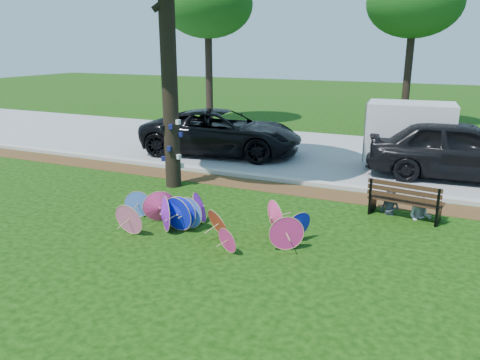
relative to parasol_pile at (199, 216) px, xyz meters
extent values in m
plane|color=black|center=(-0.07, -0.77, -0.37)|extent=(90.00, 90.00, 0.00)
cube|color=#472D16|center=(-0.07, 3.73, -0.36)|extent=(90.00, 1.00, 0.01)
cube|color=#B7B5AD|center=(-0.07, 4.43, -0.31)|extent=(90.00, 0.30, 0.12)
cube|color=gray|center=(-0.07, 8.58, -0.36)|extent=(90.00, 8.00, 0.01)
cylinder|color=black|center=(-2.35, 2.71, 2.85)|extent=(0.44, 0.44, 6.43)
cone|color=#0F1BCC|center=(-0.43, -0.11, 0.03)|extent=(0.81, 0.37, 0.80)
cone|color=red|center=(0.59, -0.16, -0.01)|extent=(0.79, 0.68, 0.70)
cone|color=purple|center=(-0.23, 0.55, 0.00)|extent=(0.58, 0.82, 0.73)
cone|color=#4876E1|center=(-0.30, 0.11, 0.00)|extent=(0.74, 0.17, 0.73)
cone|color=#4876E1|center=(-1.77, 0.22, -0.04)|extent=(0.64, 0.36, 0.65)
cone|color=pink|center=(-1.27, -0.75, -0.01)|extent=(0.74, 0.29, 0.73)
cone|color=#0F1BCC|center=(-0.41, -0.17, 0.03)|extent=(0.80, 0.19, 0.79)
cone|color=#DA2876|center=(2.04, -0.11, -0.01)|extent=(0.67, 0.44, 0.72)
cone|color=#4876E1|center=(-0.71, 0.48, -0.11)|extent=(0.43, 0.57, 0.52)
cone|color=#0F1BCC|center=(2.17, 0.32, -0.02)|extent=(0.62, 0.75, 0.70)
cone|color=purple|center=(-0.72, -0.30, 0.03)|extent=(0.67, 0.66, 0.80)
cone|color=#FF3B87|center=(1.53, 0.54, 0.02)|extent=(0.69, 0.67, 0.77)
cone|color=#FF3B87|center=(-1.08, 0.09, 0.02)|extent=(0.73, 0.66, 0.78)
cone|color=#DA2876|center=(1.05, -0.72, -0.10)|extent=(0.56, 0.40, 0.54)
imported|color=black|center=(-2.87, 6.97, 0.45)|extent=(6.20, 3.48, 1.64)
imported|color=black|center=(5.14, 6.87, 0.53)|extent=(5.43, 2.49, 1.81)
cube|color=silver|center=(3.64, 7.57, 0.86)|extent=(2.79, 1.89, 2.46)
imported|color=#363A4A|center=(3.68, 2.83, 0.28)|extent=(0.56, 0.47, 1.29)
imported|color=silver|center=(4.38, 2.83, 0.19)|extent=(0.55, 0.44, 1.11)
cylinder|color=black|center=(-6.50, 12.93, 2.13)|extent=(0.36, 0.36, 5.00)
ellipsoid|color=#0D390D|center=(-6.50, 12.93, 5.43)|extent=(4.40, 4.40, 3.20)
cylinder|color=black|center=(2.71, 16.01, 2.13)|extent=(0.36, 0.36, 5.00)
ellipsoid|color=#0D390D|center=(2.71, 16.01, 5.43)|extent=(4.40, 4.40, 3.20)
camera|label=1|loc=(4.72, -8.38, 3.61)|focal=35.00mm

